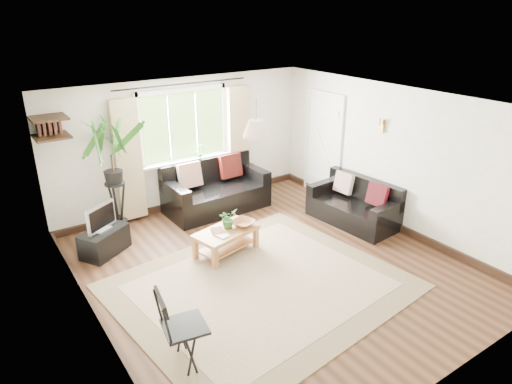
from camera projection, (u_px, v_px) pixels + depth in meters
floor at (271, 267)px, 6.70m from camera, size 5.50×5.50×0.00m
ceiling at (274, 104)px, 5.79m from camera, size 5.50×5.50×0.00m
wall_back at (184, 144)px, 8.35m from camera, size 5.00×0.02×2.40m
wall_front at (451, 286)px, 4.14m from camera, size 5.00×0.02×2.40m
wall_left at (86, 240)px, 4.94m from camera, size 0.02×5.50×2.40m
wall_right at (394, 159)px, 7.54m from camera, size 0.02×5.50×2.40m
rug at (261, 286)px, 6.22m from camera, size 3.96×3.50×0.02m
window at (184, 126)px, 8.18m from camera, size 2.50×0.16×2.16m
door at (323, 146)px, 8.90m from camera, size 0.06×0.96×2.06m
corner_shelf at (50, 127)px, 6.72m from camera, size 0.50×0.50×0.34m
pendant_lamp at (256, 124)px, 6.22m from camera, size 0.36×0.36×0.54m
wall_sconce at (381, 124)px, 7.53m from camera, size 0.12×0.12×0.28m
sofa_back at (216, 187)px, 8.42m from camera, size 1.88×0.97×0.88m
sofa_right at (353, 203)px, 7.93m from camera, size 1.61×0.91×0.73m
coffee_table at (226, 242)px, 6.99m from camera, size 1.07×0.74×0.40m
table_plant at (228, 218)px, 6.94m from camera, size 0.33×0.30×0.30m
bowl at (243, 223)px, 7.03m from camera, size 0.45×0.45×0.08m
book_a at (218, 237)px, 6.69m from camera, size 0.21×0.25×0.02m
book_b at (212, 232)px, 6.84m from camera, size 0.24×0.28×0.02m
tv_stand at (105, 241)px, 7.00m from camera, size 0.84×0.73×0.39m
tv at (101, 217)px, 6.84m from camera, size 0.58×0.45×0.43m
palm_stand at (114, 179)px, 7.34m from camera, size 0.79×0.79×1.94m
folding_chair at (185, 328)px, 4.73m from camera, size 0.55×0.55×0.92m
sill_plant at (200, 150)px, 8.44m from camera, size 0.14×0.10×0.27m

